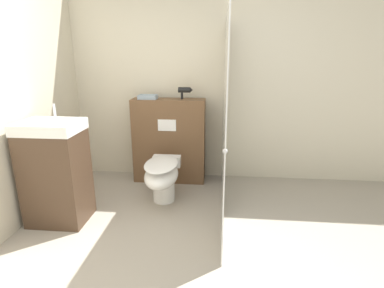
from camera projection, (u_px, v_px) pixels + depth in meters
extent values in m
plane|color=#9E9384|center=(148.00, 286.00, 2.13)|extent=(12.00, 12.00, 0.00)
cube|color=beige|center=(183.00, 82.00, 3.78)|extent=(8.00, 0.06, 2.50)
cube|color=brown|center=(169.00, 141.00, 3.79)|extent=(0.90, 0.26, 1.06)
cube|color=white|center=(167.00, 125.00, 3.59)|extent=(0.22, 0.01, 0.14)
cube|color=silver|center=(224.00, 119.00, 2.92)|extent=(0.01, 1.83, 1.95)
sphere|color=#B2B2B7|center=(225.00, 151.00, 2.08)|extent=(0.04, 0.04, 0.04)
cylinder|color=white|center=(164.00, 187.00, 3.34)|extent=(0.24, 0.24, 0.32)
ellipsoid|color=white|center=(162.00, 175.00, 3.19)|extent=(0.35, 0.60, 0.24)
ellipsoid|color=white|center=(161.00, 164.00, 3.15)|extent=(0.34, 0.59, 0.02)
cube|color=white|center=(167.00, 161.00, 3.49)|extent=(0.32, 0.12, 0.13)
cube|color=#473323|center=(57.00, 178.00, 2.87)|extent=(0.53, 0.42, 0.90)
cube|color=white|center=(50.00, 127.00, 2.72)|extent=(0.54, 0.43, 0.10)
cylinder|color=silver|center=(55.00, 111.00, 2.80)|extent=(0.02, 0.02, 0.14)
cylinder|color=black|center=(184.00, 90.00, 3.58)|extent=(0.14, 0.07, 0.07)
cone|color=black|center=(192.00, 90.00, 3.58)|extent=(0.03, 0.06, 0.06)
cylinder|color=black|center=(182.00, 95.00, 3.60)|extent=(0.03, 0.03, 0.11)
cube|color=#8C9EAD|center=(148.00, 97.00, 3.63)|extent=(0.22, 0.16, 0.05)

